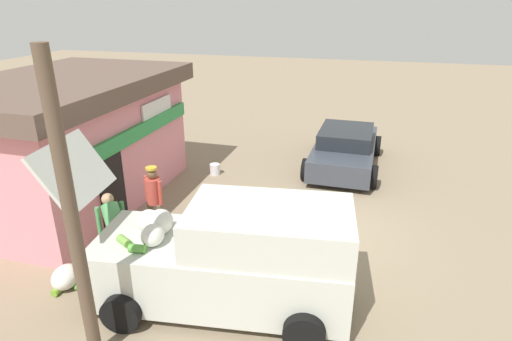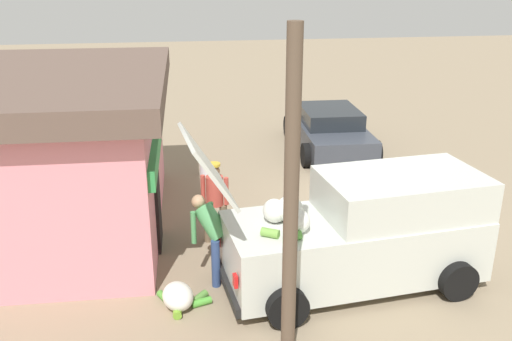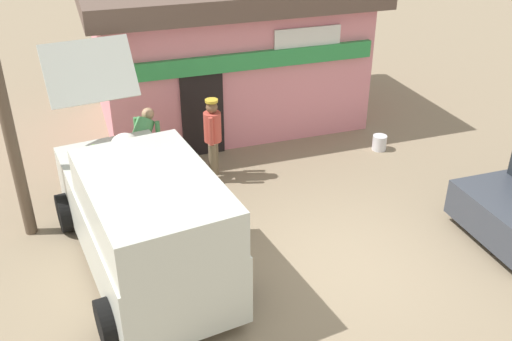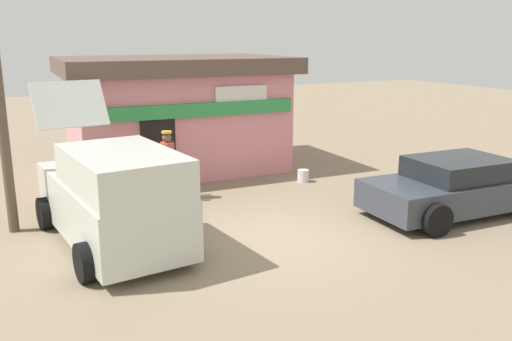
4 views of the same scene
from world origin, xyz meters
name	(u,v)px [view 2 (image 2 of 4)]	position (x,y,z in m)	size (l,w,h in m)	color
ground_plane	(363,210)	(0.00, 0.00, 0.00)	(60.00, 60.00, 0.00)	gray
storefront_bar	(66,150)	(0.13, 6.36, 1.70)	(6.50, 4.35, 3.30)	pink
delivery_van	(364,231)	(-2.87, 1.01, 0.97)	(2.48, 5.16, 2.91)	silver
parked_sedan	(329,130)	(4.44, -0.41, 0.61)	(4.32, 2.28, 1.26)	#383D47
vendor_standing	(215,198)	(-1.06, 3.43, 0.97)	(0.45, 0.53, 1.69)	#726047
customer_bending	(213,231)	(-2.42, 3.57, 0.93)	(0.71, 0.72, 1.54)	navy
unloaded_banana_pile	(179,297)	(-3.23, 4.19, 0.19)	(0.77, 0.91, 0.42)	silver
paint_bucket	(206,170)	(2.73, 3.40, 0.17)	(0.31, 0.31, 0.34)	silver
utility_pole	(291,205)	(-4.58, 2.67, 2.32)	(0.20, 0.20, 4.65)	brown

